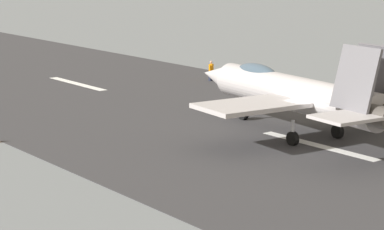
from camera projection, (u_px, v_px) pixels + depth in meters
ground_plane at (315, 145)px, 41.65m from camera, size 400.00×400.00×0.00m
runway_strip at (316, 145)px, 41.63m from camera, size 240.00×26.00×0.02m
fighter_jet at (294, 92)px, 43.52m from camera, size 17.69×13.44×5.66m
crew_person at (211, 71)px, 62.81m from camera, size 0.47×0.60×1.64m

